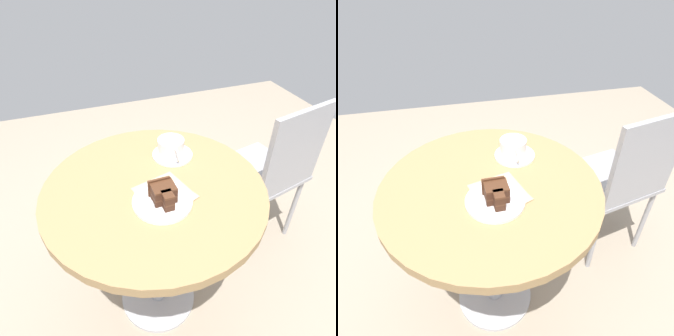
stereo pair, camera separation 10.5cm
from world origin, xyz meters
TOP-DOWN VIEW (x-y plane):
  - ground_plane at (0.00, 0.00)m, footprint 4.40×4.40m
  - cafe_table at (0.00, 0.00)m, footprint 0.77×0.77m
  - saucer at (-0.15, 0.12)m, footprint 0.16×0.16m
  - coffee_cup at (-0.15, 0.12)m, footprint 0.14×0.10m
  - teaspoon at (-0.20, 0.14)m, footprint 0.03×0.10m
  - cake_plate at (0.09, 0.00)m, footprint 0.20×0.20m
  - cake_slice at (0.09, 0.01)m, footprint 0.09×0.08m
  - fork at (0.04, -0.02)m, footprint 0.15×0.06m
  - napkin at (0.05, 0.02)m, footprint 0.22×0.21m
  - cafe_chair at (-0.16, 0.66)m, footprint 0.45×0.45m

SIDE VIEW (x-z plane):
  - ground_plane at x=0.00m, z-range -0.01..0.00m
  - cafe_chair at x=-0.16m, z-range 0.08..0.94m
  - cafe_table at x=0.00m, z-range 0.24..0.95m
  - napkin at x=0.05m, z-range 0.71..0.72m
  - saucer at x=-0.15m, z-range 0.71..0.72m
  - cake_plate at x=0.09m, z-range 0.71..0.73m
  - teaspoon at x=-0.20m, z-range 0.72..0.73m
  - fork at x=0.04m, z-range 0.73..0.73m
  - cake_slice at x=0.09m, z-range 0.72..0.79m
  - coffee_cup at x=-0.15m, z-range 0.72..0.79m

